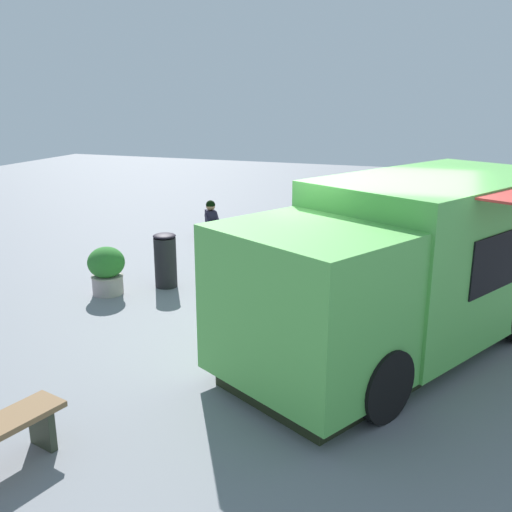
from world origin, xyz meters
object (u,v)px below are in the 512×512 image
at_px(person_customer, 211,222).
at_px(planter_flowering_far, 243,237).
at_px(trash_bin, 165,260).
at_px(food_truck, 408,269).
at_px(planter_flowering_near, 107,269).

relative_size(person_customer, planter_flowering_far, 1.18).
bearing_deg(trash_bin, food_truck, 165.20).
height_order(food_truck, person_customer, food_truck).
relative_size(food_truck, planter_flowering_far, 7.58).
relative_size(person_customer, planter_flowering_near, 1.05).
bearing_deg(planter_flowering_far, person_customer, -45.14).
xyz_separation_m(food_truck, planter_flowering_far, (3.82, -3.59, -0.73)).
xyz_separation_m(planter_flowering_near, trash_bin, (-0.79, -0.71, 0.05)).
height_order(planter_flowering_near, planter_flowering_far, planter_flowering_near).
xyz_separation_m(food_truck, person_customer, (5.18, -4.95, -0.78)).
height_order(person_customer, trash_bin, trash_bin).
height_order(person_customer, planter_flowering_near, person_customer).
height_order(food_truck, planter_flowering_far, food_truck).
distance_m(planter_flowering_near, planter_flowering_far, 3.42).
height_order(food_truck, planter_flowering_near, food_truck).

